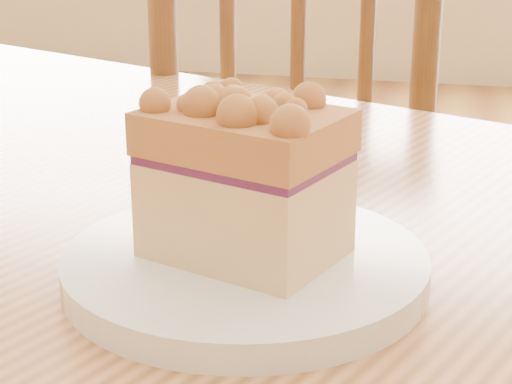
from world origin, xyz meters
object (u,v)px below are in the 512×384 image
Objects in this scene: cake_slice at (245,173)px; cafe_table_main at (84,312)px; cafe_chair_main at (275,216)px; plate at (245,268)px.

cafe_table_main is at bearing 166.47° from cake_slice.
cafe_table_main is 0.70m from cafe_chair_main.
cake_slice is (-0.00, 0.00, 0.06)m from plate.
cafe_table_main is 11.08× the size of cake_slice.
plate is at bearing -10.92° from cafe_table_main.
cafe_table_main is at bearing 66.38° from cafe_chair_main.
cafe_chair_main is 7.18× the size of cake_slice.
plate is 1.70× the size of cake_slice.
cafe_table_main is 0.25m from cake_slice.
cafe_table_main is 0.22m from plate.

